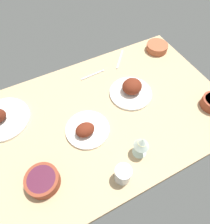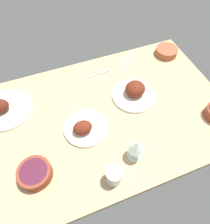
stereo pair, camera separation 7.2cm
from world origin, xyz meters
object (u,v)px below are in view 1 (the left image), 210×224
object	(u,v)px
fork_loose	(120,59)
spoon_loose	(93,75)
wine_glass	(142,143)
water_tumbler	(123,174)
plate_near_viewer	(131,90)
bowl_onions	(43,180)
bowl_sauce	(157,47)
plate_center_main	(87,130)
plate_far_side	(1,118)

from	to	relation	value
fork_loose	spoon_loose	bearing A→B (deg)	-36.48
wine_glass	water_tumbler	xyz separation A→B (cm)	(13.75, 6.91, -5.35)
water_tumbler	fork_loose	bearing A→B (deg)	-119.05
wine_glass	plate_near_viewer	bearing A→B (deg)	-115.30
bowl_onions	wine_glass	xyz separation A→B (cm)	(-46.58, 7.49, 6.75)
bowl_sauce	plate_center_main	bearing A→B (deg)	27.63
bowl_sauce	wine_glass	distance (cm)	80.51
plate_center_main	plate_far_side	distance (cm)	47.29
plate_center_main	bowl_sauce	xyz separation A→B (cm)	(-71.39, -37.37, 0.41)
bowl_sauce	fork_loose	xyz separation A→B (cm)	(27.97, -3.27, -2.23)
plate_far_side	bowl_sauce	xyz separation A→B (cm)	(-109.67, -9.60, 0.24)
wine_glass	fork_loose	size ratio (longest dim) A/B	0.74
plate_center_main	fork_loose	xyz separation A→B (cm)	(-43.42, -40.63, -1.82)
plate_center_main	bowl_onions	world-z (taller)	plate_center_main
plate_near_viewer	fork_loose	world-z (taller)	plate_near_viewer
fork_loose	spoon_loose	distance (cm)	23.31
water_tumbler	spoon_loose	size ratio (longest dim) A/B	0.55
plate_center_main	spoon_loose	xyz separation A→B (cm)	(-20.61, -35.82, -1.82)
plate_near_viewer	plate_center_main	size ratio (longest dim) A/B	1.08
plate_center_main	wine_glass	bearing A→B (deg)	128.81
bowl_onions	water_tumbler	distance (cm)	35.88
water_tumbler	plate_far_side	bearing A→B (deg)	-53.29
bowl_onions	fork_loose	xyz separation A→B (cm)	(-71.80, -55.76, -2.78)
plate_far_side	bowl_onions	xyz separation A→B (cm)	(-9.90, 42.90, 0.79)
water_tumbler	spoon_loose	xyz separation A→B (cm)	(-16.16, -65.36, -4.17)
plate_far_side	bowl_sauce	world-z (taller)	plate_far_side
plate_near_viewer	fork_loose	size ratio (longest dim) A/B	1.34
spoon_loose	bowl_sauce	bearing A→B (deg)	-1.07
plate_center_main	bowl_sauce	world-z (taller)	plate_center_main
bowl_onions	spoon_loose	xyz separation A→B (cm)	(-49.00, -50.95, -2.78)
bowl_onions	bowl_sauce	size ratio (longest dim) A/B	1.04
plate_near_viewer	wine_glass	size ratio (longest dim) A/B	1.80
wine_glass	bowl_sauce	bearing A→B (deg)	-131.56
plate_near_viewer	bowl_sauce	size ratio (longest dim) A/B	1.71
plate_center_main	fork_loose	size ratio (longest dim) A/B	1.23
bowl_onions	plate_far_side	bearing A→B (deg)	-77.01
bowl_onions	water_tumbler	bearing A→B (deg)	156.32
plate_far_side	bowl_sauce	size ratio (longest dim) A/B	1.93
plate_near_viewer	bowl_onions	world-z (taller)	plate_near_viewer
bowl_onions	wine_glass	size ratio (longest dim) A/B	1.09
bowl_sauce	wine_glass	world-z (taller)	wine_glass
plate_center_main	spoon_loose	bearing A→B (deg)	-119.91
wine_glass	fork_loose	world-z (taller)	wine_glass
plate_near_viewer	bowl_sauce	distance (cm)	44.94
plate_near_viewer	plate_center_main	xyz separation A→B (cm)	(34.46, 11.77, -1.07)
plate_near_viewer	wine_glass	world-z (taller)	wine_glass
bowl_sauce	spoon_loose	bearing A→B (deg)	1.74
spoon_loose	water_tumbler	bearing A→B (deg)	-106.70
bowl_onions	spoon_loose	world-z (taller)	bowl_onions
plate_far_side	wine_glass	bearing A→B (deg)	138.26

